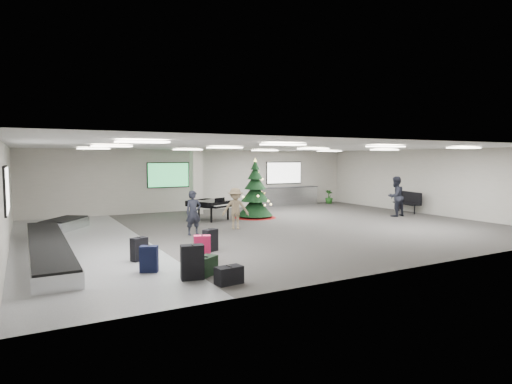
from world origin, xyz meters
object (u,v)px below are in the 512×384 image
grand_piano (210,204)px  traveler_a (193,213)px  christmas_tree (255,197)px  potted_plant_right (329,197)px  pink_suitcase (202,248)px  traveler_b (236,209)px  service_counter (287,196)px  traveler_bench (396,196)px  baggage_carousel (52,242)px  potted_plant_left (260,199)px  bench (408,201)px

grand_piano → traveler_a: (-1.96, -3.18, 0.07)m
traveler_a → grand_piano: bearing=57.8°
christmas_tree → grand_piano: (-2.13, 0.30, -0.22)m
christmas_tree → potted_plant_right: size_ratio=3.31×
pink_suitcase → traveler_b: bearing=74.7°
service_counter → potted_plant_right: 2.85m
pink_suitcase → traveler_a: traveler_a is taller
service_counter → traveler_bench: traveler_bench is taller
grand_piano → baggage_carousel: bearing=-177.7°
service_counter → baggage_carousel: bearing=-152.3°
traveler_a → potted_plant_left: traveler_a is taller
baggage_carousel → potted_plant_right: (15.66, 6.34, 0.21)m
christmas_tree → potted_plant_left: (2.24, 3.56, -0.50)m
traveler_a → potted_plant_right: traveler_a is taller
baggage_carousel → traveler_bench: traveler_bench is taller
potted_plant_right → service_counter: bearing=172.0°
traveler_a → traveler_bench: traveler_bench is taller
pink_suitcase → traveler_a: 4.08m
baggage_carousel → bench: bearing=3.3°
traveler_a → traveler_bench: bearing=-0.2°
traveler_b → potted_plant_left: bearing=78.9°
pink_suitcase → traveler_bench: traveler_bench is taller
potted_plant_left → service_counter: bearing=4.5°
traveler_a → potted_plant_right: size_ratio=1.90×
traveler_b → traveler_bench: (8.23, -0.38, 0.15)m
service_counter → traveler_a: (-8.22, -6.60, 0.25)m
grand_piano → traveler_bench: size_ratio=1.16×
christmas_tree → traveler_bench: christmas_tree is taller
baggage_carousel → traveler_b: 6.56m
traveler_b → christmas_tree: bearing=73.3°
baggage_carousel → bench: (16.45, 0.94, 0.38)m
baggage_carousel → pink_suitcase: size_ratio=13.52×
pink_suitcase → potted_plant_right: size_ratio=0.86×
bench → traveler_bench: traveler_bench is taller
service_counter → pink_suitcase: size_ratio=5.64×
pink_suitcase → grand_piano: 7.74m
christmas_tree → pink_suitcase: bearing=-128.1°
grand_piano → traveler_a: bearing=-146.1°
grand_piano → traveler_b: size_ratio=1.37×
baggage_carousel → pink_suitcase: 5.07m
grand_piano → traveler_bench: (8.16, -3.12, 0.22)m
bench → grand_piano: bearing=-179.0°
baggage_carousel → traveler_a: bearing=1.7°
service_counter → bench: bearing=-58.1°
grand_piano → potted_plant_right: 9.57m
grand_piano → bench: (9.87, -2.38, -0.14)m
grand_piano → traveler_a: 3.74m
christmas_tree → grand_piano: christmas_tree is taller
traveler_b → potted_plant_right: 10.82m
baggage_carousel → christmas_tree: 9.25m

